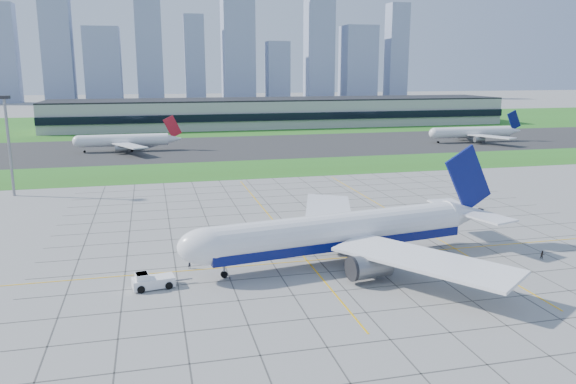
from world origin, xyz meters
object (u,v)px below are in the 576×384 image
at_px(distant_jet_1, 126,140).
at_px(pushback_tug, 151,281).
at_px(crew_near, 189,263).
at_px(distant_jet_2, 473,132).
at_px(light_mast, 8,133).
at_px(airliner, 341,232).
at_px(crew_far, 542,255).

bearing_deg(distant_jet_1, pushback_tug, -86.66).
xyz_separation_m(crew_near, distant_jet_1, (-14.90, 143.14, 3.60)).
height_order(crew_near, distant_jet_2, distant_jet_2).
bearing_deg(pushback_tug, light_mast, 106.23).
relative_size(light_mast, crew_near, 14.40).
relative_size(crew_near, distant_jet_2, 0.04).
bearing_deg(distant_jet_2, airliner, -128.59).
xyz_separation_m(light_mast, distant_jet_2, (176.45, 70.54, -11.69)).
distance_m(airliner, crew_near, 25.73).
bearing_deg(crew_near, crew_far, -60.48).
xyz_separation_m(crew_far, distant_jet_1, (-74.13, 152.97, 3.71)).
height_order(pushback_tug, distant_jet_2, distant_jet_2).
xyz_separation_m(airliner, crew_far, (33.96, -7.47, -4.32)).
xyz_separation_m(distant_jet_1, distant_jet_2, (151.11, -6.50, 0.00)).
bearing_deg(pushback_tug, crew_near, 40.57).
bearing_deg(airliner, crew_far, -21.15).
height_order(pushback_tug, crew_far, pushback_tug).
distance_m(light_mast, pushback_tug, 82.18).
relative_size(crew_far, distant_jet_2, 0.04).
bearing_deg(airliner, distant_jet_2, 42.67).
height_order(pushback_tug, crew_near, pushback_tug).
bearing_deg(crew_near, distant_jet_1, 44.90).
distance_m(pushback_tug, crew_far, 65.42).
height_order(light_mast, crew_far, light_mast).
bearing_deg(airliner, distant_jet_1, 96.70).
bearing_deg(pushback_tug, distant_jet_1, 84.60).
distance_m(light_mast, crew_far, 126.08).
relative_size(distant_jet_1, distant_jet_2, 0.98).
relative_size(pushback_tug, crew_far, 5.82).
bearing_deg(distant_jet_2, crew_far, -117.72).
bearing_deg(crew_near, distant_jet_2, -5.96).
height_order(light_mast, distant_jet_2, light_mast).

